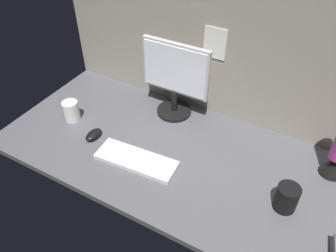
{
  "coord_description": "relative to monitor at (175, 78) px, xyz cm",
  "views": [
    {
      "loc": [
        43.07,
        -98.61,
        109.41
      ],
      "look_at": [
        -8.65,
        0.0,
        14.0
      ],
      "focal_mm": 35.7,
      "sensor_mm": 36.0,
      "label": 1
    }
  ],
  "objects": [
    {
      "name": "ground_plane",
      "position": [
        21.62,
        -25.1,
        -22.6
      ],
      "size": [
        180.0,
        80.0,
        3.0
      ],
      "primitive_type": "cube",
      "color": "#515156"
    },
    {
      "name": "cubicle_wall_back",
      "position": [
        21.61,
        12.4,
        17.73
      ],
      "size": [
        180.0,
        5.5,
        77.65
      ],
      "color": "gray",
      "rests_on": "ground_plane"
    },
    {
      "name": "monitor",
      "position": [
        0.0,
        0.0,
        0.0
      ],
      "size": [
        35.11,
        18.0,
        39.27
      ],
      "color": "black",
      "rests_on": "ground_plane"
    },
    {
      "name": "keyboard",
      "position": [
        2.16,
        -40.36,
        -20.1
      ],
      "size": [
        37.83,
        15.61,
        2.0
      ],
      "primitive_type": "cube",
      "rotation": [
        0.0,
        0.0,
        0.07
      ],
      "color": "silver",
      "rests_on": "ground_plane"
    },
    {
      "name": "mouse",
      "position": [
        -24.58,
        -36.84,
        -19.4
      ],
      "size": [
        6.03,
        9.84,
        3.4
      ],
      "primitive_type": "ellipsoid",
      "rotation": [
        0.0,
        0.0,
        -0.05
      ],
      "color": "black",
      "rests_on": "ground_plane"
    },
    {
      "name": "mug_ceramic_white",
      "position": [
        -42.87,
        -31.0,
        -15.78
      ],
      "size": [
        7.84,
        7.84,
        10.63
      ],
      "color": "white",
      "rests_on": "ground_plane"
    },
    {
      "name": "mug_black_travel",
      "position": [
        66.0,
        -32.64,
        -15.49
      ],
      "size": [
        8.88,
        8.88,
        11.22
      ],
      "color": "black",
      "rests_on": "ground_plane"
    }
  ]
}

